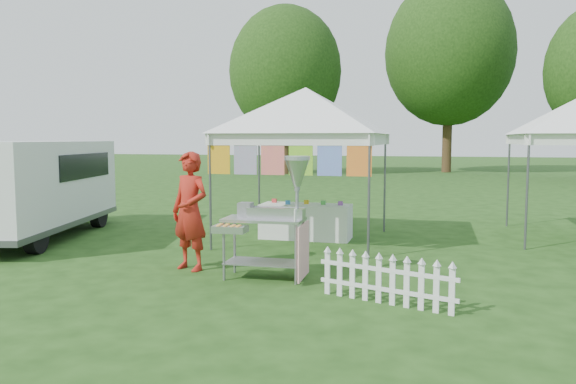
% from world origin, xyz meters
% --- Properties ---
extents(ground, '(120.00, 120.00, 0.00)m').
position_xyz_m(ground, '(0.00, 0.00, 0.00)').
color(ground, '#1D3E11').
rests_on(ground, ground).
extents(canopy_main, '(4.24, 4.24, 3.45)m').
position_xyz_m(canopy_main, '(0.00, 3.49, 2.99)').
color(canopy_main, '#59595E').
rests_on(canopy_main, ground).
extents(tree_left, '(6.40, 6.40, 9.53)m').
position_xyz_m(tree_left, '(-6.00, 24.00, 5.83)').
color(tree_left, '#352413').
rests_on(tree_left, ground).
extents(tree_mid, '(7.60, 7.60, 11.52)m').
position_xyz_m(tree_mid, '(3.00, 28.00, 7.14)').
color(tree_mid, '#352413').
rests_on(tree_mid, ground).
extents(donut_cart, '(1.26, 0.90, 1.76)m').
position_xyz_m(donut_cart, '(0.32, 0.33, 1.04)').
color(donut_cart, gray).
rests_on(donut_cart, ground).
extents(vendor, '(0.77, 0.63, 1.81)m').
position_xyz_m(vendor, '(-1.12, 0.57, 0.91)').
color(vendor, '#A61F14').
rests_on(vendor, ground).
extents(cargo_van, '(2.90, 5.00, 1.95)m').
position_xyz_m(cargo_van, '(-5.40, 2.35, 1.05)').
color(cargo_van, silver).
rests_on(cargo_van, ground).
extents(picket_fence, '(1.71, 0.60, 0.56)m').
position_xyz_m(picket_fence, '(1.94, -0.50, 0.29)').
color(picket_fence, silver).
rests_on(picket_fence, ground).
extents(display_table, '(1.80, 0.70, 0.69)m').
position_xyz_m(display_table, '(-0.03, 3.67, 0.35)').
color(display_table, white).
rests_on(display_table, ground).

